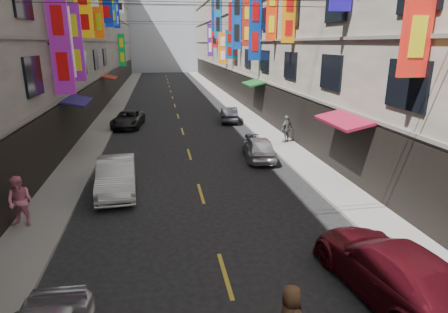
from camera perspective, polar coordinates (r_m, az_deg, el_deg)
name	(u,v)px	position (r m, az deg, el deg)	size (l,w,h in m)	color
sidewalk_left	(115,107)	(39.59, -16.28, 7.32)	(2.00, 90.00, 0.12)	slate
sidewalk_right	(232,103)	(40.06, 1.18, 8.09)	(2.00, 90.00, 0.12)	slate
building_row_left	(38,5)	(40.37, -26.45, 19.94)	(10.14, 90.00, 19.00)	gray
building_row_right	(290,9)	(41.29, 10.05, 21.24)	(10.14, 90.00, 19.00)	#AFA293
haze_block	(162,20)	(89.00, -9.37, 19.78)	(18.00, 8.00, 22.00)	#ABB2BF
shop_signage	(174,4)	(31.94, -7.66, 22.08)	(14.00, 55.00, 12.16)	#0D1A98
street_awnings	(164,98)	(23.08, -9.08, 8.75)	(13.99, 35.20, 0.41)	#134928
overhead_cables	(178,2)	(27.03, -6.99, 22.33)	(14.00, 38.04, 1.24)	black
lane_markings	(176,110)	(36.42, -7.28, 6.99)	(0.12, 80.20, 0.01)	gold
scooter_far_right	(251,142)	(22.64, 4.06, 2.15)	(0.58, 1.80, 1.14)	black
car_left_mid	(116,176)	(16.70, -16.07, -2.87)	(1.54, 4.43, 1.46)	silver
car_left_far	(128,119)	(29.68, -14.42, 5.54)	(2.04, 4.42, 1.23)	black
car_right_near	(393,270)	(10.68, 24.30, -15.44)	(2.07, 5.10, 1.48)	#530E18
car_right_mid	(259,148)	(20.77, 5.33, 1.35)	(1.53, 3.80, 1.29)	silver
car_right_far	(229,114)	(30.76, 0.76, 6.43)	(1.27, 3.65, 1.20)	#2B2A33
pedestrian_lfar	(20,202)	(14.58, -28.65, -6.04)	(0.88, 0.60, 1.80)	pink
pedestrian_rfar	(287,129)	(24.11, 9.51, 4.18)	(1.01, 0.57, 1.72)	#5D5E60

